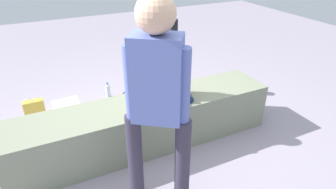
% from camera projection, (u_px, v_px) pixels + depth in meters
% --- Properties ---
extents(ground_plane, '(12.00, 12.00, 0.00)m').
position_uv_depth(ground_plane, '(147.00, 143.00, 3.10)').
color(ground_plane, '#988D9D').
extents(concrete_ledge, '(2.68, 0.53, 0.50)m').
position_uv_depth(concrete_ledge, '(146.00, 124.00, 2.98)').
color(concrete_ledge, gray).
rests_on(concrete_ledge, ground_plane).
extents(child_seated, '(0.28, 0.34, 0.48)m').
position_uv_depth(child_seated, '(177.00, 77.00, 2.88)').
color(child_seated, '#14264D').
rests_on(child_seated, concrete_ledge).
extents(adult_standing, '(0.42, 0.36, 1.67)m').
position_uv_depth(adult_standing, '(157.00, 93.00, 1.98)').
color(adult_standing, '#342F40').
rests_on(adult_standing, ground_plane).
extents(cake_plate, '(0.22, 0.22, 0.07)m').
position_uv_depth(cake_plate, '(148.00, 102.00, 2.82)').
color(cake_plate, yellow).
rests_on(cake_plate, concrete_ledge).
extents(gift_bag, '(0.22, 0.09, 0.35)m').
position_uv_depth(gift_bag, '(35.00, 112.00, 3.36)').
color(gift_bag, gold).
rests_on(gift_bag, ground_plane).
extents(railing_post, '(0.36, 0.36, 1.01)m').
position_uv_depth(railing_post, '(173.00, 66.00, 4.02)').
color(railing_post, black).
rests_on(railing_post, ground_plane).
extents(water_bottle_near_gift, '(0.06, 0.06, 0.22)m').
position_uv_depth(water_bottle_near_gift, '(108.00, 91.00, 3.96)').
color(water_bottle_near_gift, silver).
rests_on(water_bottle_near_gift, ground_plane).
extents(cake_box_white, '(0.32, 0.34, 0.12)m').
position_uv_depth(cake_box_white, '(67.00, 108.00, 3.64)').
color(cake_box_white, white).
rests_on(cake_box_white, ground_plane).
extents(handbag_black_leather, '(0.27, 0.11, 0.31)m').
position_uv_depth(handbag_black_leather, '(130.00, 104.00, 3.62)').
color(handbag_black_leather, black).
rests_on(handbag_black_leather, ground_plane).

